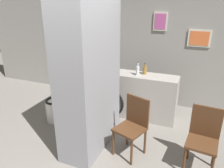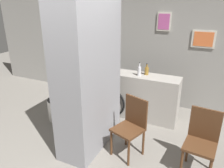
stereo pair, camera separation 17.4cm
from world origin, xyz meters
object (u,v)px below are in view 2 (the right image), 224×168
Objects in this scene: chair_near_pillar at (131,124)px; chair_by_doorway at (202,140)px; bottle_tall at (139,71)px; bicycle at (88,97)px; toilet at (59,103)px.

chair_near_pillar and chair_by_doorway have the same top height.
bottle_tall is at bearing 122.72° from chair_near_pillar.
chair_by_doorway is at bearing -20.75° from bicycle.
bottle_tall reaches higher than bicycle.
chair_near_pillar is 3.40× the size of bottle_tall.
toilet is 0.62m from bicycle.
bicycle is at bearing 51.30° from toilet.
chair_by_doorway reaches higher than bicycle.
bicycle is 6.35× the size of bottle_tall.
bottle_tall is at bearing 9.99° from bicycle.
bicycle is (-2.31, 0.88, -0.18)m from chair_by_doorway.
chair_by_doorway is at bearing -8.28° from toilet.
toilet is at bearing -174.74° from chair_near_pillar.
chair_near_pillar is 1.00m from chair_by_doorway.
bottle_tall is (1.06, 0.19, 0.68)m from bicycle.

